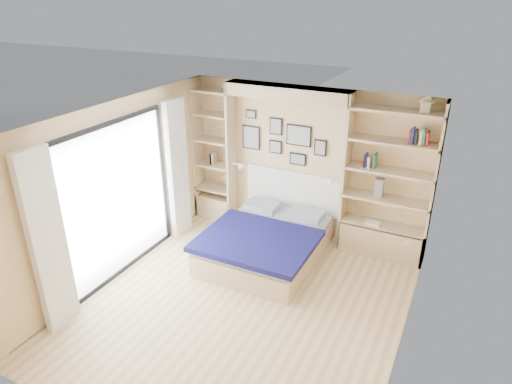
% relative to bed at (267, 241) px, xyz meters
% --- Properties ---
extents(ground, '(4.50, 4.50, 0.00)m').
position_rel_bed_xyz_m(ground, '(0.23, -1.21, -0.27)').
color(ground, '#E1BE88').
rests_on(ground, ground).
extents(room_shell, '(4.50, 4.50, 4.50)m').
position_rel_bed_xyz_m(room_shell, '(-0.16, 0.31, 0.81)').
color(room_shell, beige).
rests_on(room_shell, ground).
extents(bed, '(1.66, 2.06, 1.07)m').
position_rel_bed_xyz_m(bed, '(0.00, 0.00, 0.00)').
color(bed, beige).
rests_on(bed, ground).
extents(photo_gallery, '(1.48, 0.02, 0.82)m').
position_rel_bed_xyz_m(photo_gallery, '(-0.22, 1.01, 1.34)').
color(photo_gallery, black).
rests_on(photo_gallery, ground).
extents(reading_lamps, '(1.92, 0.12, 0.15)m').
position_rel_bed_xyz_m(reading_lamps, '(-0.07, 0.79, 0.83)').
color(reading_lamps, silver).
rests_on(reading_lamps, ground).
extents(shelf_decor, '(3.51, 0.23, 2.03)m').
position_rel_bed_xyz_m(shelf_decor, '(1.32, 0.86, 1.43)').
color(shelf_decor, '#A51E1E').
rests_on(shelf_decor, ground).
extents(deck, '(3.20, 4.00, 0.05)m').
position_rel_bed_xyz_m(deck, '(-3.37, -1.21, -0.27)').
color(deck, '#776B57').
rests_on(deck, ground).
extents(deck_chair, '(0.58, 0.89, 0.85)m').
position_rel_bed_xyz_m(deck_chair, '(-3.59, -0.54, 0.14)').
color(deck_chair, tan).
rests_on(deck_chair, ground).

